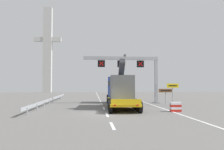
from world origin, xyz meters
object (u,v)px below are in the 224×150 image
at_px(exit_sign_yellow, 173,89).
at_px(crash_barrier_striped, 176,107).
at_px(tourist_info_sign_brown, 166,92).
at_px(bridge_pylon_distant, 48,49).
at_px(overhead_lane_gantry, 131,66).
at_px(heavy_haul_truck_yellow, 119,89).

distance_m(exit_sign_yellow, crash_barrier_striped, 5.79).
bearing_deg(tourist_info_sign_brown, exit_sign_yellow, -91.17).
relative_size(crash_barrier_striped, bridge_pylon_distant, 0.04).
xyz_separation_m(overhead_lane_gantry, crash_barrier_striped, (2.50, -9.97, -4.76)).
xyz_separation_m(exit_sign_yellow, bridge_pylon_distant, (-24.79, 50.14, 12.75)).
distance_m(tourist_info_sign_brown, bridge_pylon_distant, 55.18).
height_order(overhead_lane_gantry, tourist_info_sign_brown, overhead_lane_gantry).
bearing_deg(bridge_pylon_distant, tourist_info_sign_brown, -62.37).
bearing_deg(overhead_lane_gantry, exit_sign_yellow, -48.05).
bearing_deg(bridge_pylon_distant, crash_barrier_striped, -67.39).
bearing_deg(exit_sign_yellow, crash_barrier_striped, -107.79).
relative_size(heavy_haul_truck_yellow, tourist_info_sign_brown, 7.02).
relative_size(exit_sign_yellow, tourist_info_sign_brown, 1.34).
distance_m(overhead_lane_gantry, tourist_info_sign_brown, 5.94).
bearing_deg(exit_sign_yellow, bridge_pylon_distant, 116.31).
relative_size(overhead_lane_gantry, bridge_pylon_distant, 0.37).
distance_m(overhead_lane_gantry, crash_barrier_striped, 11.33).
height_order(heavy_haul_truck_yellow, exit_sign_yellow, heavy_haul_truck_yellow).
bearing_deg(overhead_lane_gantry, crash_barrier_striped, -75.92).
distance_m(overhead_lane_gantry, exit_sign_yellow, 7.04).
distance_m(heavy_haul_truck_yellow, bridge_pylon_distant, 53.75).
xyz_separation_m(tourist_info_sign_brown, bridge_pylon_distant, (-24.85, 47.46, 13.21)).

